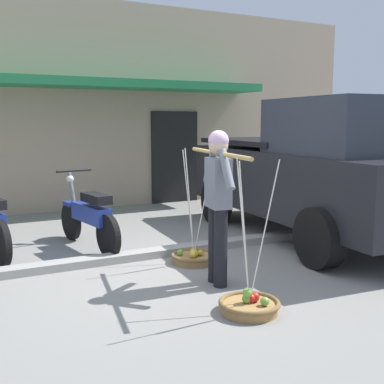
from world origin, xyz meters
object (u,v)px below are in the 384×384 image
object	(u,v)px
fruit_vendor	(218,197)
fruit_basket_right_side	(194,257)
parked_truck	(318,171)
fruit_basket_left_side	(250,304)
motorcycle_third_in_row	(89,217)

from	to	relation	value
fruit_vendor	fruit_basket_right_side	bearing A→B (deg)	80.20
fruit_basket_right_side	parked_truck	bearing A→B (deg)	8.02
fruit_basket_left_side	motorcycle_third_in_row	world-z (taller)	fruit_basket_left_side
fruit_vendor	fruit_basket_left_side	size ratio (longest dim) A/B	1.17
fruit_basket_right_side	motorcycle_third_in_row	bearing A→B (deg)	126.99
fruit_vendor	fruit_basket_left_side	xyz separation A→B (m)	(-0.15, -0.85, -0.90)
fruit_basket_right_side	parked_truck	distance (m)	2.52
fruit_basket_right_side	motorcycle_third_in_row	world-z (taller)	fruit_basket_right_side
fruit_vendor	parked_truck	bearing A→B (deg)	25.53
fruit_basket_left_side	parked_truck	world-z (taller)	parked_truck
fruit_basket_right_side	parked_truck	size ratio (longest dim) A/B	0.30
fruit_basket_left_side	motorcycle_third_in_row	size ratio (longest dim) A/B	0.80
parked_truck	fruit_vendor	bearing A→B (deg)	-154.47
fruit_basket_left_side	fruit_vendor	bearing A→B (deg)	80.23
fruit_basket_left_side	motorcycle_third_in_row	xyz separation A→B (m)	(-0.69, 3.00, 0.37)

